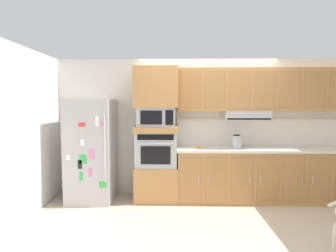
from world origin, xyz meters
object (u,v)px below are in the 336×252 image
refrigerator (92,150)px  electric_kettle (237,142)px  microwave (157,117)px  screwdriver (199,147)px  built_in_oven (157,149)px

refrigerator → electric_kettle: refrigerator is taller
refrigerator → microwave: refrigerator is taller
screwdriver → refrigerator: bearing=-178.0°
built_in_oven → screwdriver: built_in_oven is taller
refrigerator → built_in_oven: refrigerator is taller
refrigerator → built_in_oven: size_ratio=2.51×
microwave → electric_kettle: bearing=-2.0°
built_in_oven → electric_kettle: size_ratio=2.92×
built_in_oven → screwdriver: bearing=-0.1°
screwdriver → electric_kettle: size_ratio=0.70×
screwdriver → electric_kettle: bearing=-4.1°
built_in_oven → microwave: size_ratio=1.09×
refrigerator → screwdriver: refrigerator is taller
electric_kettle → built_in_oven: bearing=178.0°
built_in_oven → microwave: (0.00, -0.00, 0.56)m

